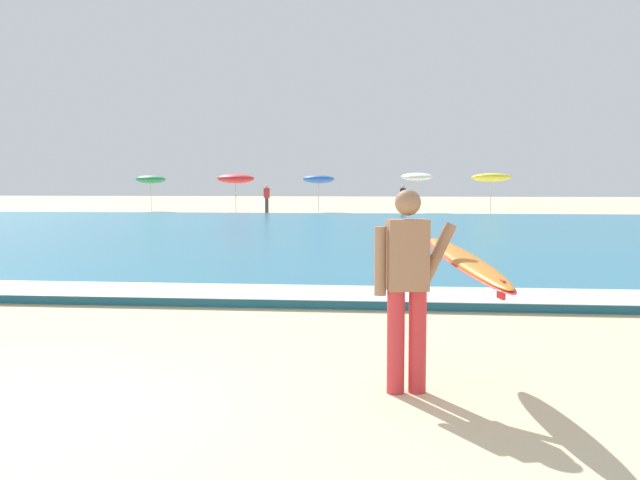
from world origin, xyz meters
The scene contains 10 objects.
sea centered at (0.00, 19.14, 0.07)m, with size 120.00×28.00×0.14m, color teal.
surf_foam centered at (0.00, 5.74, 0.15)m, with size 120.00×1.49×0.01m, color white.
surfer_with_board centered at (3.33, 1.11, 1.02)m, with size 1.14×2.40×1.73m.
beach_umbrella_0 centered at (-11.62, 38.13, 1.87)m, with size 1.76×1.78×2.14m.
beach_umbrella_1 centered at (-6.12, 36.48, 1.92)m, with size 2.09×2.10×2.20m.
beach_umbrella_2 centered at (-1.55, 37.86, 1.88)m, with size 1.82×1.85×2.18m.
beach_umbrella_3 centered at (4.08, 37.86, 2.03)m, with size 1.79×1.81×2.30m.
beach_umbrella_4 centered at (8.15, 37.13, 1.98)m, with size 2.17×2.20×2.29m.
beachgoer_near_row_left centered at (3.29, 36.81, 0.84)m, with size 0.32×0.20×1.58m.
beachgoer_near_row_mid centered at (-4.32, 36.34, 0.84)m, with size 0.32×0.20×1.58m.
Camera 1 is at (3.04, -5.24, 1.80)m, focal length 42.08 mm.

